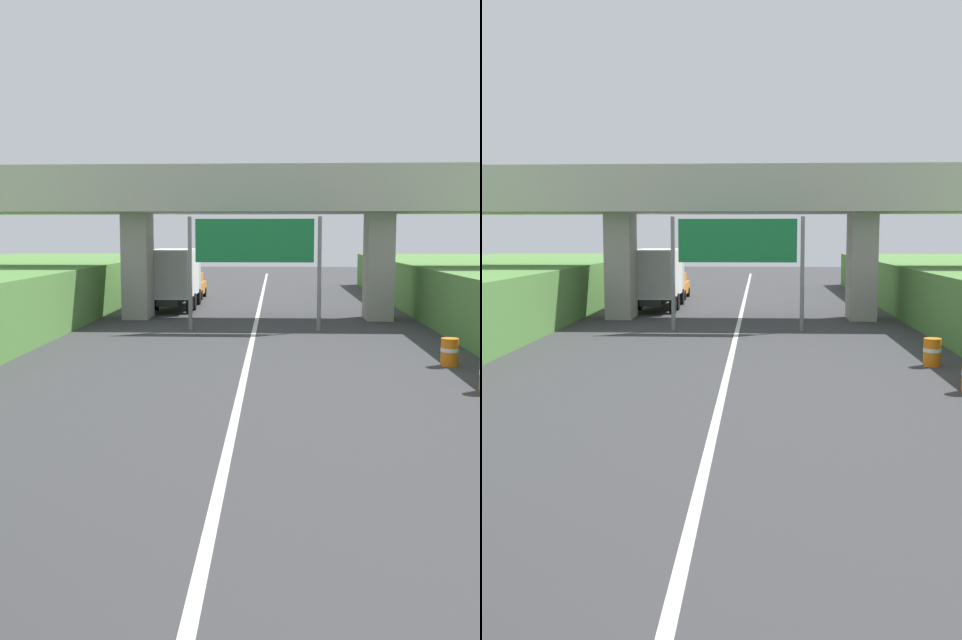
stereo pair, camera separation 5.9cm
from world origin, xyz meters
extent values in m
cube|color=white|center=(0.00, 31.19, 0.00)|extent=(0.20, 102.39, 0.01)
cube|color=#ADA89E|center=(0.00, 38.99, 5.88)|extent=(40.00, 4.80, 1.10)
cube|color=#ADA89E|center=(0.00, 36.77, 6.98)|extent=(40.00, 0.36, 1.10)
cube|color=#ADA89E|center=(0.00, 41.21, 6.98)|extent=(40.00, 0.36, 1.10)
cube|color=#9F9A91|center=(-6.09, 38.99, 2.66)|extent=(1.30, 2.20, 5.33)
cube|color=#9F9A91|center=(6.09, 38.99, 2.66)|extent=(1.30, 2.20, 5.33)
cylinder|color=slate|center=(-2.85, 34.33, 2.51)|extent=(0.18, 0.18, 5.03)
cylinder|color=slate|center=(2.85, 34.33, 2.51)|extent=(0.18, 0.18, 5.03)
cube|color=#167238|center=(0.00, 34.33, 3.98)|extent=(5.20, 0.12, 1.90)
cube|color=white|center=(0.00, 34.32, 3.98)|extent=(4.89, 0.01, 1.67)
cube|color=black|center=(-4.78, 43.64, 0.66)|extent=(1.10, 7.30, 0.36)
cube|color=#B2B5B7|center=(-4.78, 46.24, 1.89)|extent=(2.10, 2.10, 2.10)
cube|color=#2D3842|center=(-4.78, 47.26, 2.19)|extent=(1.89, 0.06, 0.90)
cube|color=silver|center=(-4.78, 42.59, 2.14)|extent=(2.30, 5.20, 2.60)
cube|color=#A8A8A4|center=(-4.78, 40.01, 2.14)|extent=(2.21, 0.04, 2.50)
cylinder|color=black|center=(-5.75, 46.24, 0.48)|extent=(0.30, 0.96, 0.96)
cylinder|color=black|center=(-3.81, 46.24, 0.48)|extent=(0.30, 0.96, 0.96)
cylinder|color=black|center=(-5.85, 41.16, 0.48)|extent=(0.30, 0.96, 0.96)
cylinder|color=black|center=(-3.71, 41.16, 0.48)|extent=(0.30, 0.96, 0.96)
cylinder|color=black|center=(-5.85, 42.85, 0.48)|extent=(0.30, 0.96, 0.96)
cylinder|color=black|center=(-3.71, 42.85, 0.48)|extent=(0.30, 0.96, 0.96)
cube|color=orange|center=(-4.78, 50.58, 0.70)|extent=(1.76, 4.10, 0.76)
cube|color=orange|center=(-4.78, 50.43, 1.40)|extent=(1.56, 1.90, 0.64)
cube|color=#2D3842|center=(-4.78, 49.51, 1.40)|extent=(1.44, 0.06, 0.54)
cylinder|color=black|center=(-5.60, 51.85, 0.32)|extent=(0.22, 0.64, 0.64)
cylinder|color=black|center=(-3.96, 51.85, 0.32)|extent=(0.22, 0.64, 0.64)
cylinder|color=black|center=(-5.60, 49.31, 0.32)|extent=(0.22, 0.64, 0.64)
cylinder|color=black|center=(-3.96, 49.31, 0.32)|extent=(0.22, 0.64, 0.64)
cylinder|color=orange|center=(6.56, 26.04, 0.45)|extent=(0.56, 0.56, 0.90)
cylinder|color=white|center=(6.56, 26.04, 0.52)|extent=(0.57, 0.57, 0.12)
camera|label=1|loc=(0.91, 3.10, 4.18)|focal=39.84mm
camera|label=2|loc=(0.97, 3.10, 4.18)|focal=39.84mm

